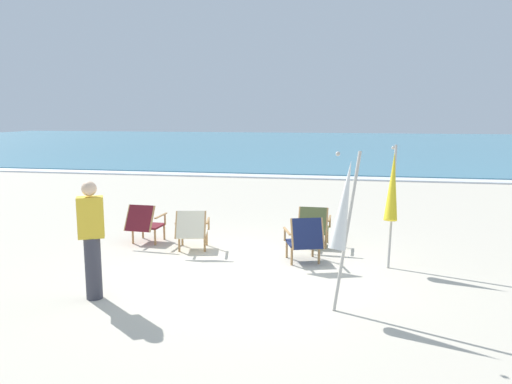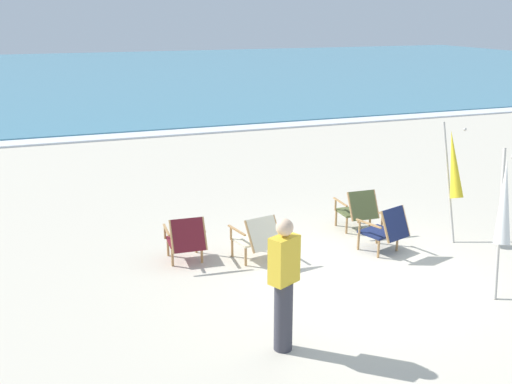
% 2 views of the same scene
% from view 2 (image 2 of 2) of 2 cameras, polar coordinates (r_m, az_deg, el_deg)
% --- Properties ---
extents(ground_plane, '(80.00, 80.00, 0.00)m').
position_cam_2_polar(ground_plane, '(9.23, 10.34, -7.97)').
color(ground_plane, beige).
extents(sea, '(80.00, 40.00, 0.10)m').
position_cam_2_polar(sea, '(39.82, -13.84, 10.93)').
color(sea, teal).
rests_on(sea, ground).
extents(surf_band, '(80.00, 1.10, 0.06)m').
position_cam_2_polar(surf_band, '(19.96, -7.02, 5.74)').
color(surf_band, white).
rests_on(surf_band, ground).
extents(beach_chair_mid_center, '(0.76, 0.84, 0.81)m').
position_cam_2_polar(beach_chair_mid_center, '(10.01, 12.28, -3.42)').
color(beach_chair_mid_center, '#19234C').
rests_on(beach_chair_mid_center, ground).
extents(beach_chair_front_left, '(0.71, 0.87, 0.77)m').
position_cam_2_polar(beach_chair_front_left, '(9.45, 0.09, -4.31)').
color(beach_chair_front_left, beige).
rests_on(beach_chair_front_left, ground).
extents(beach_chair_far_center, '(0.62, 0.78, 0.78)m').
position_cam_2_polar(beach_chair_far_center, '(9.46, -6.68, -4.39)').
color(beach_chair_far_center, maroon).
rests_on(beach_chair_far_center, ground).
extents(beach_chair_back_left, '(0.61, 0.75, 0.79)m').
position_cam_2_polar(beach_chair_back_left, '(10.91, 9.66, -1.59)').
color(beach_chair_back_left, '#515B33').
rests_on(beach_chair_back_left, ground).
extents(umbrella_furled_yellow, '(0.31, 0.80, 2.01)m').
position_cam_2_polar(umbrella_furled_yellow, '(10.74, 18.31, 2.43)').
color(umbrella_furled_yellow, '#B7B2A8').
rests_on(umbrella_furled_yellow, ground).
extents(umbrella_furled_white, '(0.45, 0.62, 2.06)m').
position_cam_2_polar(umbrella_furled_white, '(8.75, 22.55, -0.96)').
color(umbrella_furled_white, '#B7B2A8').
rests_on(umbrella_furled_white, ground).
extents(person_near_chairs, '(0.39, 0.33, 1.63)m').
position_cam_2_polar(person_near_chairs, '(6.93, 2.66, -8.75)').
color(person_near_chairs, '#383842').
rests_on(person_near_chairs, ground).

